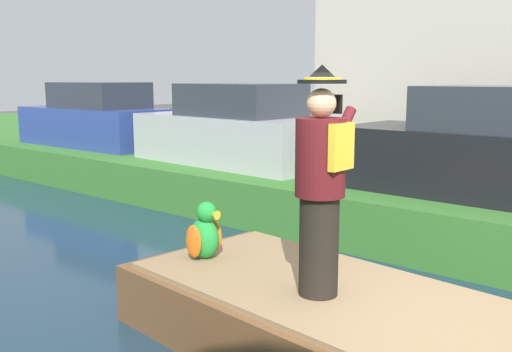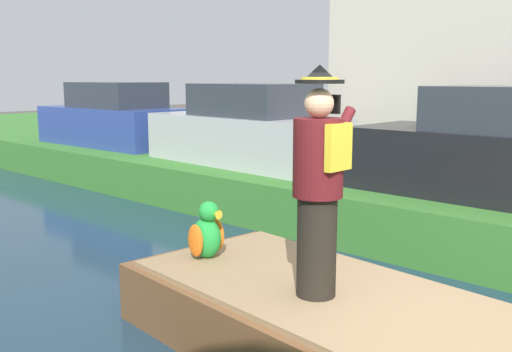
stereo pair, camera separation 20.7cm
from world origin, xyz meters
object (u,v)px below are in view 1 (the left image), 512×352
at_px(parrot_plush, 205,234).
at_px(parked_car_silver, 234,130).
at_px(person_pirate, 321,183).
at_px(boat, 347,329).
at_px(parked_car_blue, 96,119).
at_px(parked_car_dark, 493,151).

height_order(parrot_plush, parked_car_silver, parked_car_silver).
bearing_deg(person_pirate, boat, -33.18).
relative_size(person_pirate, parked_car_blue, 0.46).
relative_size(person_pirate, parked_car_silver, 0.45).
bearing_deg(parked_car_blue, person_pirate, -114.50).
height_order(boat, person_pirate, person_pirate).
height_order(boat, parked_car_silver, parked_car_silver).
xyz_separation_m(person_pirate, parked_car_dark, (4.28, 0.09, -0.16)).
distance_m(parked_car_dark, parked_car_silver, 4.81).
bearing_deg(parked_car_silver, parked_car_blue, 90.00).
height_order(boat, parked_car_dark, parked_car_dark).
distance_m(boat, parked_car_dark, 4.27).
height_order(parked_car_dark, parked_car_silver, same).
distance_m(parrot_plush, parked_car_silver, 5.51).
bearing_deg(boat, parrot_plush, 93.48).
distance_m(person_pirate, parrot_plush, 1.55).
height_order(person_pirate, parrot_plush, person_pirate).
relative_size(parrot_plush, parked_car_silver, 0.14).
bearing_deg(parked_car_blue, parrot_plush, -117.82).
bearing_deg(boat, person_pirate, 131.23).
relative_size(parked_car_dark, parked_car_silver, 0.98).
xyz_separation_m(person_pirate, parked_car_blue, (4.28, 9.38, -0.16)).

